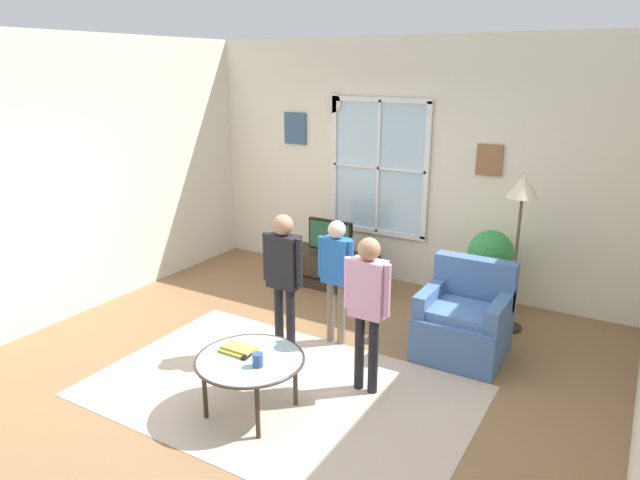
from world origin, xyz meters
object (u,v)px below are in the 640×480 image
coffee_table (250,361)px  person_blue_shirt (336,268)px  book_stack (239,349)px  floor_lamp (522,202)px  tv_stand (330,269)px  cup (258,360)px  television (330,236)px  armchair (464,322)px  remote_near_books (248,355)px  person_black_shirt (284,270)px  potted_plant_by_window (490,262)px  person_pink_shirt (368,298)px

coffee_table → person_blue_shirt: (-0.00, 1.35, 0.34)m
book_stack → floor_lamp: size_ratio=0.16×
tv_stand → cup: bearing=-71.2°
tv_stand → television: 0.43m
television → floor_lamp: size_ratio=0.36×
book_stack → cup: (0.27, -0.11, 0.03)m
armchair → remote_near_books: size_ratio=6.21×
television → person_black_shirt: person_black_shirt is taller
book_stack → remote_near_books: 0.11m
person_blue_shirt → floor_lamp: 1.89m
person_blue_shirt → armchair: bearing=19.5°
book_stack → remote_near_books: size_ratio=1.86×
remote_near_books → potted_plant_by_window: size_ratio=0.15×
floor_lamp → tv_stand: bearing=177.1°
coffee_table → person_black_shirt: person_black_shirt is taller
floor_lamp → person_pink_shirt: bearing=-112.7°
book_stack → person_blue_shirt: bearing=83.8°
television → floor_lamp: bearing=-2.8°
person_blue_shirt → potted_plant_by_window: size_ratio=1.33×
person_black_shirt → person_pink_shirt: person_black_shirt is taller
remote_near_books → floor_lamp: size_ratio=0.09×
cup → person_black_shirt: (-0.40, 0.94, 0.34)m
book_stack → person_black_shirt: person_black_shirt is taller
tv_stand → person_black_shirt: size_ratio=0.84×
armchair → remote_near_books: (-1.16, -1.73, 0.14)m
coffee_table → book_stack: book_stack is taller
potted_plant_by_window → coffee_table: bearing=-110.7°
person_blue_shirt → person_black_shirt: bearing=-119.5°
tv_stand → person_blue_shirt: size_ratio=0.93×
television → book_stack: 2.66m
potted_plant_by_window → floor_lamp: bearing=-43.4°
person_black_shirt → armchair: bearing=32.1°
armchair → book_stack: bearing=-126.8°
coffee_table → remote_near_books: bearing=149.8°
armchair → person_blue_shirt: person_blue_shirt is taller
armchair → person_blue_shirt: bearing=-160.5°
remote_near_books → cup: bearing=-27.4°
tv_stand → armchair: armchair is taller
person_blue_shirt → potted_plant_by_window: person_blue_shirt is taller
tv_stand → floor_lamp: floor_lamp is taller
book_stack → cup: cup is taller
cup → person_blue_shirt: size_ratio=0.08×
person_blue_shirt → tv_stand: bearing=121.7°
person_blue_shirt → book_stack: bearing=-96.2°
tv_stand → armchair: (1.92, -0.88, 0.12)m
tv_stand → person_blue_shirt: bearing=-58.3°
armchair → remote_near_books: bearing=-123.8°
armchair → person_blue_shirt: size_ratio=0.71×
armchair → person_pink_shirt: bearing=-115.9°
television → cup: bearing=-71.2°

